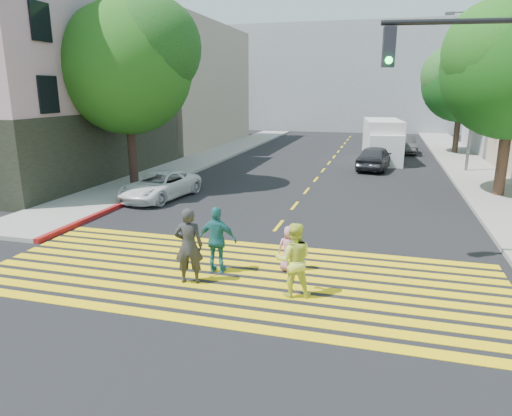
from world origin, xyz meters
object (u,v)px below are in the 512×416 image
at_px(pedestrian_child, 289,249).
at_px(traffic_signal, 512,105).
at_px(tree_right_far, 464,78).
at_px(white_sedan, 160,186).
at_px(tree_left, 128,61).
at_px(white_van, 382,142).
at_px(pedestrian_woman, 294,260).
at_px(silver_car, 383,142).
at_px(dark_car_near, 375,157).
at_px(dark_car_parked, 405,145).
at_px(pedestrian_man, 189,246).
at_px(pedestrian_extra, 217,240).

relative_size(pedestrian_child, traffic_signal, 0.19).
xyz_separation_m(tree_right_far, white_sedan, (-14.62, -18.94, -4.90)).
distance_m(tree_left, white_van, 17.29).
distance_m(pedestrian_woman, silver_car, 27.84).
bearing_deg(silver_car, dark_car_near, 85.14).
bearing_deg(dark_car_parked, tree_left, -135.01).
distance_m(dark_car_parked, traffic_signal, 24.30).
bearing_deg(pedestrian_child, white_sedan, -46.94).
relative_size(tree_left, silver_car, 1.89).
distance_m(tree_left, traffic_signal, 16.57).
bearing_deg(tree_right_far, tree_left, -135.28).
relative_size(pedestrian_man, traffic_signal, 0.29).
xyz_separation_m(pedestrian_man, dark_car_near, (4.01, 18.55, -0.23)).
xyz_separation_m(pedestrian_woman, white_van, (1.73, 22.02, 0.42)).
xyz_separation_m(pedestrian_man, white_sedan, (-4.95, 8.06, -0.37)).
bearing_deg(pedestrian_woman, dark_car_parked, -111.07).
height_order(dark_car_parked, white_van, white_van).
bearing_deg(pedestrian_woman, dark_car_near, -108.12).
bearing_deg(tree_right_far, white_sedan, -127.65).
bearing_deg(dark_car_near, white_sedan, 58.50).
distance_m(white_sedan, dark_car_parked, 21.69).
bearing_deg(white_van, pedestrian_man, -107.37).
bearing_deg(traffic_signal, pedestrian_child, -172.64).
bearing_deg(pedestrian_woman, tree_left, -59.51).
relative_size(pedestrian_child, pedestrian_extra, 0.70).
xyz_separation_m(pedestrian_man, white_van, (4.36, 21.98, 0.34)).
xyz_separation_m(tree_right_far, traffic_signal, (-2.26, -24.20, -1.16)).
xyz_separation_m(tree_left, dark_car_near, (11.35, 8.39, -5.27)).
bearing_deg(pedestrian_child, pedestrian_woman, 101.14).
xyz_separation_m(tree_left, silver_car, (11.73, 17.59, -5.32)).
height_order(dark_car_near, traffic_signal, traffic_signal).
xyz_separation_m(pedestrian_woman, traffic_signal, (4.77, 2.85, 3.45)).
relative_size(silver_car, dark_car_parked, 1.20).
xyz_separation_m(pedestrian_woman, white_sedan, (-7.59, 8.10, -0.29)).
relative_size(tree_left, traffic_signal, 1.33).
distance_m(pedestrian_man, white_sedan, 9.47).
xyz_separation_m(pedestrian_child, traffic_signal, (5.17, 1.39, 3.72)).
bearing_deg(white_sedan, pedestrian_extra, -44.43).
relative_size(pedestrian_extra, white_van, 0.29).
distance_m(white_sedan, silver_car, 21.78).
distance_m(silver_car, dark_car_parked, 1.89).
relative_size(dark_car_parked, traffic_signal, 0.59).
relative_size(pedestrian_man, pedestrian_woman, 1.09).
bearing_deg(pedestrian_man, white_van, -116.09).
bearing_deg(silver_car, dark_car_parked, 146.79).
relative_size(white_sedan, dark_car_near, 0.99).
bearing_deg(tree_right_far, pedestrian_man, -109.69).
height_order(tree_right_far, white_sedan, tree_right_far).
xyz_separation_m(pedestrian_woman, dark_car_near, (1.37, 18.59, -0.15)).
bearing_deg(pedestrian_man, pedestrian_woman, 164.30).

